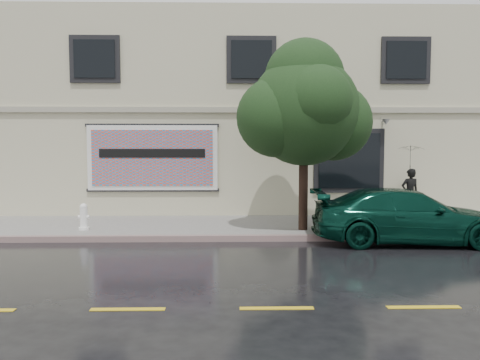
{
  "coord_description": "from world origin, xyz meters",
  "views": [
    {
      "loc": [
        -0.69,
        -10.27,
        2.39
      ],
      "look_at": [
        -0.42,
        2.2,
        1.52
      ],
      "focal_mm": 35.0,
      "sensor_mm": 36.0,
      "label": 1
    }
  ],
  "objects_px": {
    "car": "(407,216)",
    "fire_hydrant": "(84,217)",
    "street_tree": "(304,111)",
    "pedestrian": "(410,193)"
  },
  "relations": [
    {
      "from": "car",
      "to": "fire_hydrant",
      "type": "bearing_deg",
      "value": 85.18
    },
    {
      "from": "street_tree",
      "to": "car",
      "type": "bearing_deg",
      "value": -24.66
    },
    {
      "from": "car",
      "to": "street_tree",
      "type": "relative_size",
      "value": 1.0
    },
    {
      "from": "car",
      "to": "pedestrian",
      "type": "xyz_separation_m",
      "value": [
        1.3,
        3.18,
        0.25
      ]
    },
    {
      "from": "street_tree",
      "to": "fire_hydrant",
      "type": "bearing_deg",
      "value": 179.04
    },
    {
      "from": "car",
      "to": "pedestrian",
      "type": "relative_size",
      "value": 2.98
    },
    {
      "from": "pedestrian",
      "to": "street_tree",
      "type": "relative_size",
      "value": 0.33
    },
    {
      "from": "pedestrian",
      "to": "street_tree",
      "type": "distance_m",
      "value": 4.9
    },
    {
      "from": "car",
      "to": "pedestrian",
      "type": "distance_m",
      "value": 3.44
    },
    {
      "from": "street_tree",
      "to": "fire_hydrant",
      "type": "xyz_separation_m",
      "value": [
        -5.96,
        0.1,
        -2.85
      ]
    }
  ]
}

